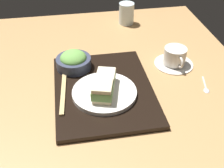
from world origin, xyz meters
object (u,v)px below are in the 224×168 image
object	(u,v)px
salad_bowl	(74,61)
sandwich_plate	(104,93)
coffee_cup	(175,58)
sandwich_near	(106,79)
sandwich_far	(103,91)
chopsticks_pair	(63,93)
drinking_glass	(126,13)
teaspoon	(206,88)

from	to	relation	value
salad_bowl	sandwich_plate	bearing A→B (deg)	26.61
sandwich_plate	coffee_cup	distance (cm)	32.76
sandwich_near	sandwich_far	world-z (taller)	sandwich_far
sandwich_plate	chopsticks_pair	world-z (taller)	sandwich_plate
sandwich_plate	sandwich_far	bearing A→B (deg)	-17.01
sandwich_near	chopsticks_pair	distance (cm)	14.57
sandwich_plate	drinking_glass	distance (cm)	56.30
sandwich_far	sandwich_plate	bearing A→B (deg)	162.99
sandwich_near	drinking_glass	distance (cm)	52.81
sandwich_plate	salad_bowl	xyz separation A→B (cm)	(-17.15, -8.59, 2.10)
coffee_cup	teaspoon	world-z (taller)	coffee_cup
sandwich_plate	salad_bowl	distance (cm)	19.30
salad_bowl	teaspoon	xyz separation A→B (cm)	(17.88, 43.44, -4.19)
chopsticks_pair	coffee_cup	size ratio (longest dim) A/B	1.40
chopsticks_pair	drinking_glass	distance (cm)	59.84
salad_bowl	chopsticks_pair	bearing A→B (deg)	-17.13
salad_bowl	drinking_glass	size ratio (longest dim) A/B	1.27
sandwich_far	drinking_glass	bearing A→B (deg)	160.85
sandwich_near	coffee_cup	xyz separation A→B (cm)	(-11.89, 28.01, -2.43)
sandwich_near	salad_bowl	distance (cm)	16.88
sandwich_plate	sandwich_far	distance (cm)	4.85
coffee_cup	sandwich_near	bearing A→B (deg)	-67.00
sandwich_near	chopsticks_pair	bearing A→B (deg)	-86.46
sandwich_near	teaspoon	bearing A→B (deg)	83.22
drinking_glass	teaspoon	distance (cm)	56.41
chopsticks_pair	coffee_cup	bearing A→B (deg)	106.85
sandwich_far	chopsticks_pair	size ratio (longest dim) A/B	0.42
sandwich_far	drinking_glass	size ratio (longest dim) A/B	0.88
coffee_cup	sandwich_plate	bearing A→B (deg)	-62.37
coffee_cup	drinking_glass	world-z (taller)	drinking_glass
sandwich_near	salad_bowl	size ratio (longest dim) A/B	0.68
sandwich_far	chopsticks_pair	world-z (taller)	sandwich_far
salad_bowl	chopsticks_pair	size ratio (longest dim) A/B	0.61
chopsticks_pair	teaspoon	distance (cm)	48.11
sandwich_plate	coffee_cup	size ratio (longest dim) A/B	1.42
chopsticks_pair	coffee_cup	world-z (taller)	coffee_cup
sandwich_near	coffee_cup	size ratio (longest dim) A/B	0.58
chopsticks_pair	drinking_glass	xyz separation A→B (cm)	(-50.67, 31.71, 2.87)
drinking_glass	teaspoon	bearing A→B (deg)	16.82
chopsticks_pair	sandwich_far	bearing A→B (deg)	64.73
chopsticks_pair	coffee_cup	distance (cm)	44.05
sandwich_plate	sandwich_far	xyz separation A→B (cm)	(3.30, -1.01, 3.41)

